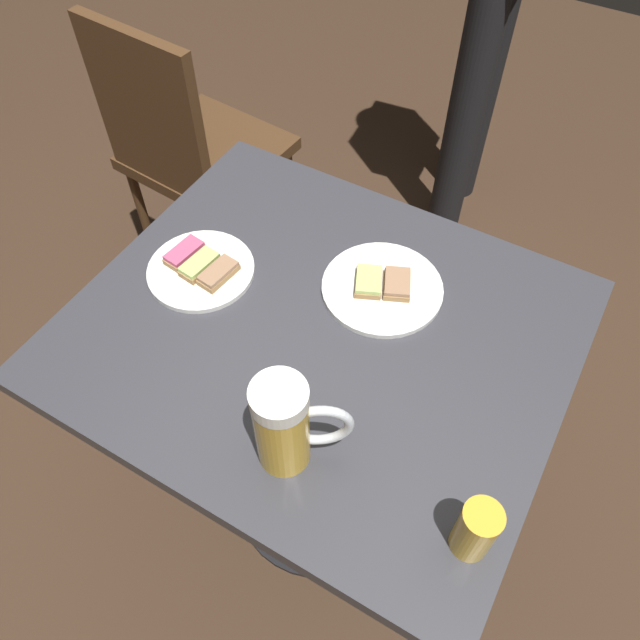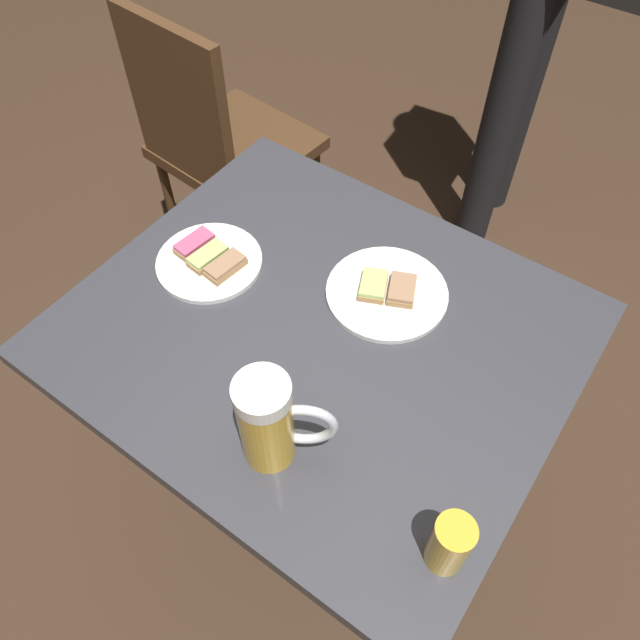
{
  "view_description": "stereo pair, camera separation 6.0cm",
  "coord_description": "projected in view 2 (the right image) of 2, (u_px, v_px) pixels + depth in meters",
  "views": [
    {
      "loc": [
        0.31,
        -0.54,
        1.57
      ],
      "look_at": [
        0.0,
        0.0,
        0.75
      ],
      "focal_mm": 34.67,
      "sensor_mm": 36.0,
      "label": 1
    },
    {
      "loc": [
        0.36,
        -0.51,
        1.57
      ],
      "look_at": [
        0.0,
        0.0,
        0.75
      ],
      "focal_mm": 34.67,
      "sensor_mm": 36.0,
      "label": 2
    }
  ],
  "objects": [
    {
      "name": "ground_plane",
      "position": [
        320.0,
        492.0,
        1.63
      ],
      "size": [
        6.0,
        6.0,
        0.0
      ],
      "primitive_type": "plane",
      "color": "#382619"
    },
    {
      "name": "cafe_table",
      "position": [
        320.0,
        376.0,
        1.17
      ],
      "size": [
        0.82,
        0.7,
        0.73
      ],
      "color": "black",
      "rests_on": "ground_plane"
    },
    {
      "name": "plate_near",
      "position": [
        210.0,
        259.0,
        1.13
      ],
      "size": [
        0.19,
        0.19,
        0.03
      ],
      "color": "white",
      "rests_on": "cafe_table"
    },
    {
      "name": "plate_far",
      "position": [
        387.0,
        292.0,
        1.08
      ],
      "size": [
        0.22,
        0.22,
        0.03
      ],
      "color": "white",
      "rests_on": "cafe_table"
    },
    {
      "name": "beer_mug",
      "position": [
        270.0,
        422.0,
        0.84
      ],
      "size": [
        0.13,
        0.1,
        0.18
      ],
      "color": "gold",
      "rests_on": "cafe_table"
    },
    {
      "name": "beer_glass_small",
      "position": [
        450.0,
        544.0,
        0.78
      ],
      "size": [
        0.05,
        0.05,
        0.1
      ],
      "primitive_type": "cylinder",
      "color": "gold",
      "rests_on": "cafe_table"
    },
    {
      "name": "cafe_chair",
      "position": [
        217.0,
        142.0,
        1.69
      ],
      "size": [
        0.41,
        0.41,
        0.9
      ],
      "rotation": [
        0.0,
        0.0,
        -0.08
      ],
      "color": "#472D19",
      "rests_on": "ground_plane"
    }
  ]
}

